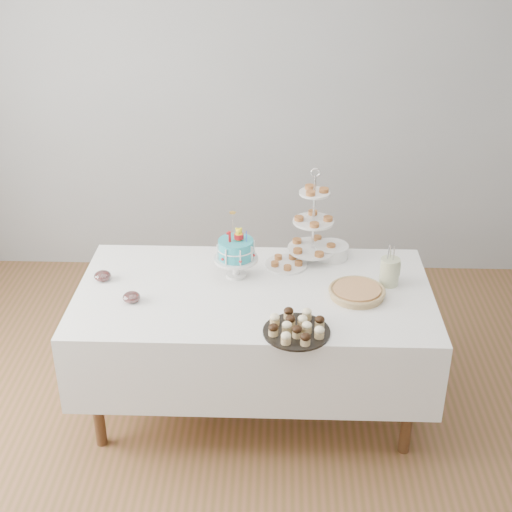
{
  "coord_description": "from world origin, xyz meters",
  "views": [
    {
      "loc": [
        0.12,
        -3.01,
        2.73
      ],
      "look_at": [
        0.01,
        0.3,
        0.98
      ],
      "focal_mm": 50.0,
      "sensor_mm": 36.0,
      "label": 1
    }
  ],
  "objects_px": {
    "cupcake_tray": "(297,326)",
    "jam_bowl_a": "(132,297)",
    "tiered_stand": "(313,222)",
    "pastry_plate": "(286,263)",
    "plate_stack": "(331,251)",
    "jam_bowl_b": "(103,276)",
    "utensil_pitcher": "(390,271)",
    "birthday_cake": "(236,259)",
    "table": "(254,326)",
    "pie": "(357,292)"
  },
  "relations": [
    {
      "from": "pie",
      "to": "pastry_plate",
      "type": "relative_size",
      "value": 1.24
    },
    {
      "from": "cupcake_tray",
      "to": "plate_stack",
      "type": "distance_m",
      "value": 0.83
    },
    {
      "from": "pie",
      "to": "plate_stack",
      "type": "height_order",
      "value": "plate_stack"
    },
    {
      "from": "plate_stack",
      "to": "pastry_plate",
      "type": "bearing_deg",
      "value": -156.57
    },
    {
      "from": "cupcake_tray",
      "to": "utensil_pitcher",
      "type": "relative_size",
      "value": 1.4
    },
    {
      "from": "birthday_cake",
      "to": "tiered_stand",
      "type": "height_order",
      "value": "tiered_stand"
    },
    {
      "from": "cupcake_tray",
      "to": "pie",
      "type": "bearing_deg",
      "value": 47.67
    },
    {
      "from": "pie",
      "to": "utensil_pitcher",
      "type": "bearing_deg",
      "value": 36.1
    },
    {
      "from": "cupcake_tray",
      "to": "tiered_stand",
      "type": "bearing_deg",
      "value": 82.52
    },
    {
      "from": "jam_bowl_a",
      "to": "pie",
      "type": "bearing_deg",
      "value": 4.62
    },
    {
      "from": "plate_stack",
      "to": "utensil_pitcher",
      "type": "xyz_separation_m",
      "value": [
        0.3,
        -0.31,
        0.05
      ]
    },
    {
      "from": "jam_bowl_b",
      "to": "utensil_pitcher",
      "type": "height_order",
      "value": "utensil_pitcher"
    },
    {
      "from": "pie",
      "to": "jam_bowl_b",
      "type": "height_order",
      "value": "jam_bowl_b"
    },
    {
      "from": "cupcake_tray",
      "to": "utensil_pitcher",
      "type": "height_order",
      "value": "utensil_pitcher"
    },
    {
      "from": "tiered_stand",
      "to": "jam_bowl_a",
      "type": "height_order",
      "value": "tiered_stand"
    },
    {
      "from": "tiered_stand",
      "to": "jam_bowl_a",
      "type": "relative_size",
      "value": 6.03
    },
    {
      "from": "birthday_cake",
      "to": "pastry_plate",
      "type": "bearing_deg",
      "value": 7.92
    },
    {
      "from": "table",
      "to": "pastry_plate",
      "type": "xyz_separation_m",
      "value": [
        0.18,
        0.29,
        0.24
      ]
    },
    {
      "from": "pastry_plate",
      "to": "jam_bowl_a",
      "type": "bearing_deg",
      "value": -152.4
    },
    {
      "from": "cupcake_tray",
      "to": "pastry_plate",
      "type": "bearing_deg",
      "value": 93.99
    },
    {
      "from": "table",
      "to": "pie",
      "type": "bearing_deg",
      "value": -4.46
    },
    {
      "from": "plate_stack",
      "to": "jam_bowl_b",
      "type": "distance_m",
      "value": 1.32
    },
    {
      "from": "pie",
      "to": "jam_bowl_a",
      "type": "bearing_deg",
      "value": -175.38
    },
    {
      "from": "table",
      "to": "birthday_cake",
      "type": "xyz_separation_m",
      "value": [
        -0.1,
        0.16,
        0.33
      ]
    },
    {
      "from": "birthday_cake",
      "to": "pastry_plate",
      "type": "height_order",
      "value": "birthday_cake"
    },
    {
      "from": "table",
      "to": "pie",
      "type": "distance_m",
      "value": 0.61
    },
    {
      "from": "birthday_cake",
      "to": "pastry_plate",
      "type": "xyz_separation_m",
      "value": [
        0.28,
        0.13,
        -0.09
      ]
    },
    {
      "from": "tiered_stand",
      "to": "utensil_pitcher",
      "type": "bearing_deg",
      "value": -35.46
    },
    {
      "from": "pastry_plate",
      "to": "tiered_stand",
      "type": "bearing_deg",
      "value": 32.89
    },
    {
      "from": "plate_stack",
      "to": "jam_bowl_a",
      "type": "distance_m",
      "value": 1.2
    },
    {
      "from": "birthday_cake",
      "to": "utensil_pitcher",
      "type": "xyz_separation_m",
      "value": [
        0.84,
        -0.06,
        -0.02
      ]
    },
    {
      "from": "birthday_cake",
      "to": "utensil_pitcher",
      "type": "height_order",
      "value": "birthday_cake"
    },
    {
      "from": "pastry_plate",
      "to": "jam_bowl_b",
      "type": "relative_size",
      "value": 2.63
    },
    {
      "from": "birthday_cake",
      "to": "plate_stack",
      "type": "relative_size",
      "value": 1.91
    },
    {
      "from": "utensil_pitcher",
      "to": "jam_bowl_b",
      "type": "bearing_deg",
      "value": 173.03
    },
    {
      "from": "jam_bowl_a",
      "to": "cupcake_tray",
      "type": "bearing_deg",
      "value": -16.91
    },
    {
      "from": "cupcake_tray",
      "to": "tiered_stand",
      "type": "relative_size",
      "value": 0.59
    },
    {
      "from": "table",
      "to": "pastry_plate",
      "type": "height_order",
      "value": "pastry_plate"
    },
    {
      "from": "table",
      "to": "birthday_cake",
      "type": "bearing_deg",
      "value": 124.04
    },
    {
      "from": "cupcake_tray",
      "to": "utensil_pitcher",
      "type": "xyz_separation_m",
      "value": [
        0.51,
        0.49,
        0.05
      ]
    },
    {
      "from": "birthday_cake",
      "to": "utensil_pitcher",
      "type": "relative_size",
      "value": 1.6
    },
    {
      "from": "pie",
      "to": "jam_bowl_a",
      "type": "xyz_separation_m",
      "value": [
        -1.19,
        -0.1,
        -0.0
      ]
    },
    {
      "from": "plate_stack",
      "to": "pastry_plate",
      "type": "xyz_separation_m",
      "value": [
        -0.26,
        -0.11,
        -0.02
      ]
    },
    {
      "from": "tiered_stand",
      "to": "pastry_plate",
      "type": "xyz_separation_m",
      "value": [
        -0.15,
        -0.1,
        -0.22
      ]
    },
    {
      "from": "tiered_stand",
      "to": "utensil_pitcher",
      "type": "xyz_separation_m",
      "value": [
        0.41,
        -0.29,
        -0.15
      ]
    },
    {
      "from": "tiered_stand",
      "to": "plate_stack",
      "type": "relative_size",
      "value": 2.81
    },
    {
      "from": "plate_stack",
      "to": "cupcake_tray",
      "type": "bearing_deg",
      "value": -105.08
    },
    {
      "from": "pie",
      "to": "birthday_cake",
      "type": "bearing_deg",
      "value": 163.14
    },
    {
      "from": "cupcake_tray",
      "to": "tiered_stand",
      "type": "distance_m",
      "value": 0.81
    },
    {
      "from": "cupcake_tray",
      "to": "jam_bowl_a",
      "type": "distance_m",
      "value": 0.9
    }
  ]
}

